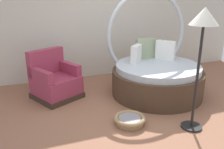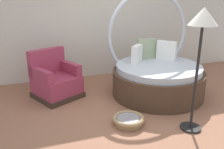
# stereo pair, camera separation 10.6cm
# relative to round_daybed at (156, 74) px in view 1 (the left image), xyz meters

# --- Properties ---
(ground_plane) EXTENTS (8.00, 8.00, 0.02)m
(ground_plane) POSITION_rel_round_daybed_xyz_m (-0.77, -0.75, -0.43)
(ground_plane) COLOR #936047
(back_wall) EXTENTS (8.00, 0.12, 2.83)m
(back_wall) POSITION_rel_round_daybed_xyz_m (-0.77, 1.58, 1.00)
(back_wall) COLOR beige
(back_wall) RESTS_ON ground_plane
(round_daybed) EXTENTS (1.84, 1.84, 2.07)m
(round_daybed) POSITION_rel_round_daybed_xyz_m (0.00, 0.00, 0.00)
(round_daybed) COLOR #473323
(round_daybed) RESTS_ON ground_plane
(red_armchair) EXTENTS (1.07, 1.07, 0.94)m
(red_armchair) POSITION_rel_round_daybed_xyz_m (-1.99, 0.51, -0.09)
(red_armchair) COLOR #38281E
(red_armchair) RESTS_ON ground_plane
(pet_basket) EXTENTS (0.51, 0.51, 0.13)m
(pet_basket) POSITION_rel_round_daybed_xyz_m (-1.02, -0.99, -0.34)
(pet_basket) COLOR #9E7F56
(pet_basket) RESTS_ON ground_plane
(floor_lamp) EXTENTS (0.40, 0.40, 1.82)m
(floor_lamp) POSITION_rel_round_daybed_xyz_m (-0.16, -1.42, 1.12)
(floor_lamp) COLOR black
(floor_lamp) RESTS_ON ground_plane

